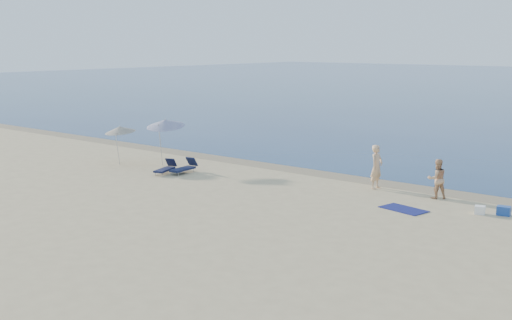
% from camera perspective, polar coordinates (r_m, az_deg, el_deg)
% --- Properties ---
extents(wet_sand_strip, '(240.00, 1.60, 0.00)m').
position_cam_1_polar(wet_sand_strip, '(31.02, 9.14, -1.69)').
color(wet_sand_strip, '#847254').
rests_on(wet_sand_strip, ground).
extents(person_left, '(0.48, 0.73, 1.97)m').
position_cam_1_polar(person_left, '(28.98, 10.68, -0.60)').
color(person_left, '#DDAB7C').
rests_on(person_left, ground).
extents(person_right, '(1.02, 1.02, 1.67)m').
position_cam_1_polar(person_right, '(27.74, 15.80, -1.62)').
color(person_right, tan).
rests_on(person_right, ground).
extents(beach_towel, '(1.93, 1.32, 0.03)m').
position_cam_1_polar(beach_towel, '(25.73, 12.99, -4.28)').
color(beach_towel, '#101350').
rests_on(beach_towel, ground).
extents(white_bag, '(0.44, 0.41, 0.32)m').
position_cam_1_polar(white_bag, '(25.83, 19.28, -4.22)').
color(white_bag, white).
rests_on(white_bag, ground).
extents(blue_cooler, '(0.53, 0.42, 0.35)m').
position_cam_1_polar(blue_cooler, '(25.97, 21.16, -4.23)').
color(blue_cooler, '#1C449B').
rests_on(blue_cooler, ground).
extents(umbrella_near, '(2.63, 2.65, 2.65)m').
position_cam_1_polar(umbrella_near, '(34.07, -8.06, 3.27)').
color(umbrella_near, silver).
rests_on(umbrella_near, ground).
extents(umbrella_far, '(1.82, 1.84, 2.18)m').
position_cam_1_polar(umbrella_far, '(34.85, -12.00, 2.68)').
color(umbrella_far, silver).
rests_on(umbrella_far, ground).
extents(lounger_left, '(0.95, 1.62, 0.68)m').
position_cam_1_polar(lounger_left, '(32.29, -8.04, -0.74)').
color(lounger_left, '#131735').
rests_on(lounger_left, ground).
extents(lounger_right, '(0.71, 1.70, 0.73)m').
position_cam_1_polar(lounger_right, '(32.23, -6.39, -0.69)').
color(lounger_right, '#141B39').
rests_on(lounger_right, ground).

